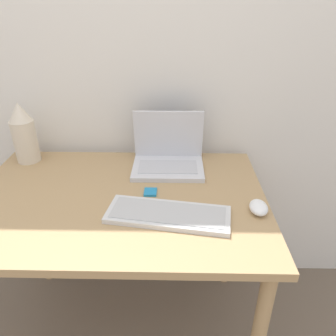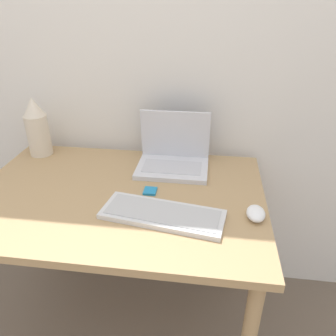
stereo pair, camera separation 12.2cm
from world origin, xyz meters
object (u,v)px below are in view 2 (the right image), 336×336
at_px(mouse, 256,213).
at_px(mp3_player, 150,191).
at_px(laptop, 173,156).
at_px(keyboard, 163,214).
at_px(vase, 37,127).

distance_m(mouse, mp3_player, 0.40).
height_order(laptop, mp3_player, laptop).
xyz_separation_m(laptop, keyboard, (0.01, -0.37, -0.04)).
bearing_deg(keyboard, vase, 147.18).
bearing_deg(mouse, vase, 158.30).
xyz_separation_m(laptop, mp3_player, (-0.06, -0.22, -0.05)).
bearing_deg(mp3_player, keyboard, -64.54).
xyz_separation_m(mouse, vase, (-0.96, 0.38, 0.11)).
height_order(laptop, keyboard, laptop).
bearing_deg(vase, mouse, -21.70).
bearing_deg(mp3_player, mouse, -16.60).
bearing_deg(mouse, laptop, 133.92).
bearing_deg(mp3_player, laptop, 73.94).
bearing_deg(vase, keyboard, -32.82).
distance_m(keyboard, mouse, 0.32).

